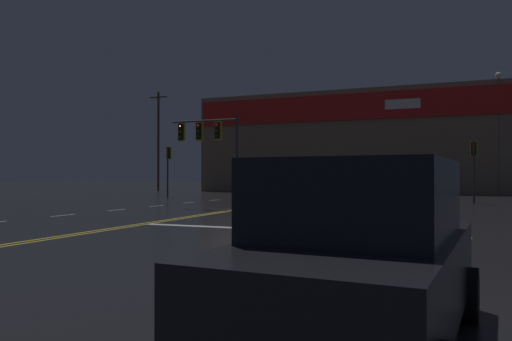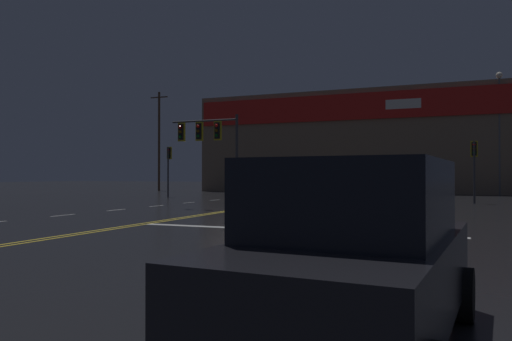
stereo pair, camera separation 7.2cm
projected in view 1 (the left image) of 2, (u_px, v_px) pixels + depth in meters
ground_plane at (231, 211)px, 24.45m from camera, size 200.00×200.00×0.00m
road_markings at (239, 213)px, 22.66m from camera, size 16.22×60.00×0.01m
traffic_signal_median at (207, 137)px, 25.84m from camera, size 3.83×0.36×4.82m
traffic_signal_corner_northeast at (474, 157)px, 30.76m from camera, size 0.42×0.36×3.87m
traffic_signal_corner_northwest at (168, 160)px, 39.52m from camera, size 0.42×0.36×4.00m
streetlight_near_left at (499, 118)px, 43.61m from camera, size 0.56×0.56×10.79m
parked_car at (362, 253)px, 4.98m from camera, size 2.27×4.42×1.88m
building_backdrop at (354, 144)px, 53.28m from camera, size 31.60×10.23×10.18m
utility_pole_row at (336, 138)px, 48.91m from camera, size 46.33×0.26×11.23m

